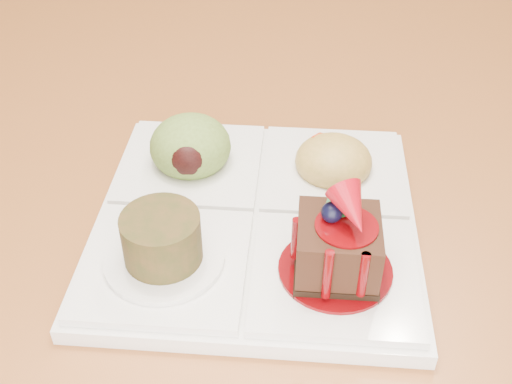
{
  "coord_description": "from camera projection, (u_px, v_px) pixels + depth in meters",
  "views": [
    {
      "loc": [
        -0.14,
        -1.1,
        1.07
      ],
      "look_at": [
        -0.14,
        -0.75,
        0.79
      ],
      "focal_mm": 45.0,
      "sensor_mm": 36.0,
      "label": 1
    }
  ],
  "objects": [
    {
      "name": "ground",
      "position": [
        315.0,
        249.0,
        1.53
      ],
      "size": [
        6.0,
        6.0,
        0.0
      ],
      "primitive_type": "plane",
      "color": "#503317"
    },
    {
      "name": "sampler_plate",
      "position": [
        254.0,
        207.0,
        0.47
      ],
      "size": [
        0.25,
        0.25,
        0.09
      ],
      "rotation": [
        0.0,
        0.0,
        -0.08
      ],
      "color": "silver",
      "rests_on": "dining_table"
    }
  ]
}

